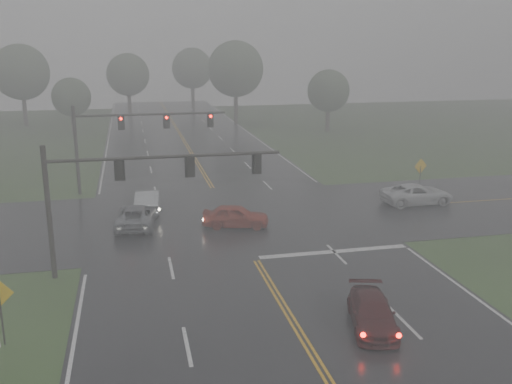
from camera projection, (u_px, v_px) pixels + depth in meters
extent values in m
cube|color=black|center=(236.00, 227.00, 35.93)|extent=(18.00, 160.00, 0.02)
cube|color=black|center=(230.00, 218.00, 37.82)|extent=(120.00, 14.00, 0.02)
cube|color=silver|center=(334.00, 252.00, 31.59)|extent=(8.50, 0.50, 0.01)
imported|color=#390A0C|center=(371.00, 327.00, 23.30)|extent=(2.72, 4.50, 1.22)
imported|color=maroon|center=(236.00, 227.00, 35.89)|extent=(4.43, 2.62, 1.41)
imported|color=#A0A3A7|center=(149.00, 211.00, 39.20)|extent=(2.00, 4.68, 1.50)
imported|color=slate|center=(137.00, 226.00, 36.01)|extent=(2.90, 5.24, 1.39)
imported|color=silver|center=(416.00, 204.00, 41.03)|extent=(5.20, 2.47, 1.43)
cylinder|color=black|center=(49.00, 213.00, 27.32)|extent=(0.26, 0.26, 6.62)
cylinder|color=black|center=(44.00, 161.00, 26.67)|extent=(0.17, 0.17, 0.74)
cylinder|color=black|center=(167.00, 157.00, 27.88)|extent=(11.40, 0.17, 0.17)
cube|color=black|center=(119.00, 170.00, 27.54)|extent=(0.31, 0.26, 0.97)
cube|color=black|center=(119.00, 169.00, 27.68)|extent=(0.51, 0.03, 1.15)
cube|color=black|center=(190.00, 167.00, 28.26)|extent=(0.31, 0.26, 0.97)
cube|color=black|center=(190.00, 166.00, 28.40)|extent=(0.51, 0.03, 1.15)
cube|color=black|center=(257.00, 164.00, 28.98)|extent=(0.31, 0.26, 0.97)
cube|color=black|center=(257.00, 163.00, 29.12)|extent=(0.51, 0.03, 1.15)
cylinder|color=black|center=(76.00, 151.00, 42.86)|extent=(0.26, 0.26, 6.75)
cylinder|color=black|center=(74.00, 116.00, 42.19)|extent=(0.17, 0.17, 0.75)
cylinder|color=black|center=(151.00, 114.00, 43.40)|extent=(11.35, 0.17, 0.17)
cube|color=black|center=(121.00, 123.00, 43.07)|extent=(0.32, 0.26, 0.98)
cube|color=black|center=(121.00, 122.00, 43.21)|extent=(0.52, 0.03, 1.17)
cylinder|color=#FF0C05|center=(121.00, 119.00, 42.84)|extent=(0.21, 0.06, 0.21)
cube|color=black|center=(167.00, 121.00, 43.78)|extent=(0.32, 0.26, 0.98)
cube|color=black|center=(166.00, 121.00, 43.92)|extent=(0.52, 0.03, 1.17)
cylinder|color=#FF0C05|center=(167.00, 117.00, 43.56)|extent=(0.21, 0.06, 0.21)
cube|color=black|center=(210.00, 120.00, 44.50)|extent=(0.32, 0.26, 0.98)
cube|color=black|center=(210.00, 120.00, 44.64)|extent=(0.52, 0.03, 1.17)
cylinder|color=#FF0C05|center=(211.00, 116.00, 44.28)|extent=(0.21, 0.06, 0.21)
cylinder|color=black|center=(2.00, 319.00, 21.66)|extent=(0.07, 0.07, 2.14)
cylinder|color=black|center=(420.00, 181.00, 43.19)|extent=(0.07, 0.07, 2.23)
cube|color=#E5AD0D|center=(421.00, 166.00, 42.94)|extent=(1.15, 0.32, 1.17)
cylinder|color=#342821|center=(73.00, 123.00, 71.95)|extent=(0.53, 0.53, 2.71)
sphere|color=#33442D|center=(71.00, 97.00, 71.11)|extent=(4.82, 4.82, 4.82)
cylinder|color=#342821|center=(236.00, 107.00, 81.83)|extent=(0.59, 0.59, 4.44)
sphere|color=#33442D|center=(236.00, 69.00, 80.45)|extent=(7.90, 7.90, 7.90)
cylinder|color=#342821|center=(130.00, 104.00, 90.13)|extent=(0.59, 0.59, 3.72)
sphere|color=#33442D|center=(128.00, 75.00, 88.97)|extent=(6.62, 6.62, 6.62)
cylinder|color=#342821|center=(328.00, 120.00, 74.05)|extent=(0.55, 0.55, 3.05)
sphere|color=#33442D|center=(328.00, 91.00, 73.10)|extent=(5.43, 5.43, 5.43)
cylinder|color=#342821|center=(25.00, 110.00, 78.96)|extent=(0.58, 0.58, 4.27)
sphere|color=#33442D|center=(21.00, 72.00, 77.64)|extent=(7.59, 7.59, 7.59)
cylinder|color=#342821|center=(193.00, 96.00, 101.23)|extent=(0.62, 0.62, 3.99)
sphere|color=#33442D|center=(192.00, 68.00, 99.99)|extent=(7.10, 7.10, 7.10)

